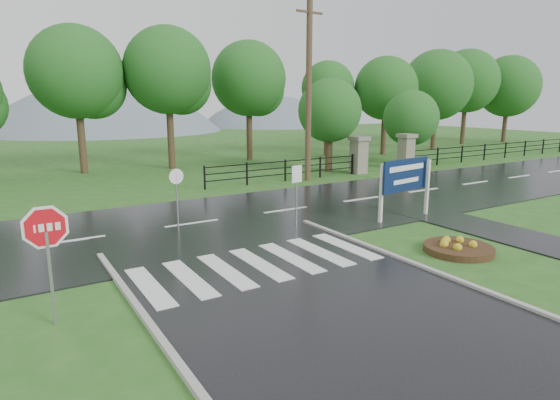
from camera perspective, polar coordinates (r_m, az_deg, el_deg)
ground at (r=9.15m, az=13.58°, el=-17.06°), size 120.00×120.00×0.00m
main_road at (r=17.16m, az=-10.68°, el=-2.96°), size 90.00×8.00×0.04m
walkway at (r=17.75m, az=24.01°, el=-3.32°), size 2.20×11.00×0.04m
crosswalk at (r=12.79m, az=-2.53°, el=-7.76°), size 6.50×2.80×0.02m
pillar_west at (r=28.77m, az=9.58°, el=5.54°), size 1.00×1.00×2.24m
pillar_east at (r=31.53m, az=15.11°, el=5.86°), size 1.00×1.00×2.24m
fence_west at (r=25.71m, az=0.65°, el=3.92°), size 9.58×0.08×1.20m
fence_east at (r=40.04m, az=25.80°, el=5.70°), size 20.58×0.08×1.20m
hills at (r=73.88m, az=-23.16°, el=-4.50°), size 102.00×48.00×48.00m
treeline at (r=30.62m, az=-18.39°, el=3.26°), size 83.20×5.20×10.00m
stop_sign at (r=10.07m, az=-26.58°, el=-4.13°), size 1.16×0.07×2.60m
estate_billboard at (r=17.92m, az=15.09°, el=2.61°), size 2.59×0.45×2.28m
flower_bed at (r=14.81m, az=20.93°, el=-5.42°), size 2.00×2.00×0.40m
reg_sign_small at (r=16.28m, az=2.05°, el=2.00°), size 0.48×0.13×2.18m
reg_sign_round at (r=15.84m, az=-12.46°, el=0.87°), size 0.51×0.09×2.20m
utility_pole_east at (r=25.66m, az=3.52°, el=13.15°), size 1.70×0.32×9.57m
entrance_tree_left at (r=29.04m, az=6.08°, el=10.76°), size 3.85×3.85×5.68m
entrance_tree_right at (r=33.79m, az=15.67°, el=9.57°), size 3.79×3.79×5.05m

